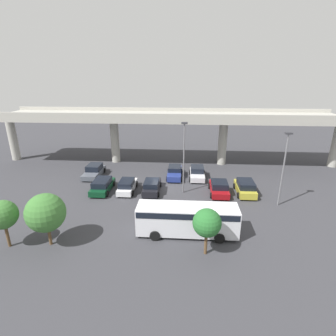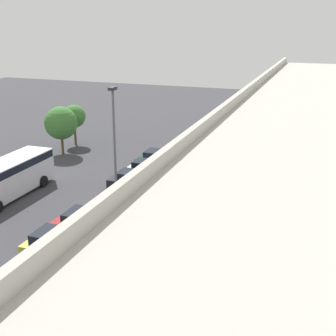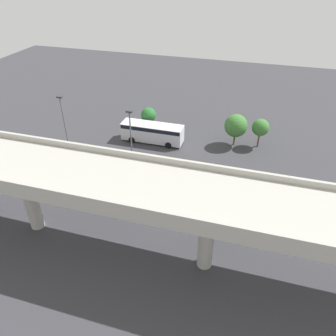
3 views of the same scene
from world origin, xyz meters
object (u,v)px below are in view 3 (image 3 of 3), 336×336
(parked_car_4, at_px, (127,196))
(lamp_post_mid_lot, at_px, (131,139))
(tree_front_right, at_px, (149,115))
(parked_car_5, at_px, (102,190))
(tree_front_centre, at_px, (236,126))
(parked_car_1, at_px, (213,182))
(parked_car_2, at_px, (187,178))
(parked_car_0, at_px, (231,214))
(lamp_post_near_aisle, at_px, (64,121))
(parked_car_6, at_px, (102,164))
(shuttle_bus, at_px, (152,131))
(parked_car_7, at_px, (79,161))
(parked_car_3, at_px, (163,174))
(tree_front_left, at_px, (261,128))

(parked_car_4, distance_m, lamp_post_mid_lot, 6.61)
(tree_front_right, bearing_deg, parked_car_5, 90.34)
(parked_car_5, bearing_deg, tree_front_centre, -38.77)
(parked_car_1, height_order, parked_car_2, parked_car_1)
(parked_car_0, xyz_separation_m, lamp_post_near_aisle, (22.81, -7.18, 3.99))
(lamp_post_mid_lot, bearing_deg, parked_car_5, 69.28)
(parked_car_6, distance_m, shuttle_bus, 9.45)
(tree_front_centre, bearing_deg, parked_car_7, 31.50)
(parked_car_0, xyz_separation_m, shuttle_bus, (12.95, -13.27, 0.89))
(lamp_post_near_aisle, bearing_deg, parked_car_3, 170.08)
(lamp_post_near_aisle, bearing_deg, lamp_post_mid_lot, 166.24)
(parked_car_4, height_order, parked_car_7, parked_car_7)
(lamp_post_mid_lot, distance_m, tree_front_right, 11.67)
(parked_car_0, relative_size, tree_front_centre, 1.07)
(parked_car_0, bearing_deg, parked_car_7, 77.28)
(parked_car_3, distance_m, parked_car_4, 5.58)
(parked_car_0, distance_m, shuttle_bus, 18.56)
(lamp_post_mid_lot, bearing_deg, tree_front_right, -80.31)
(parked_car_5, xyz_separation_m, lamp_post_mid_lot, (-1.83, -4.85, 4.21))
(parked_car_2, bearing_deg, parked_car_5, -60.07)
(shuttle_bus, relative_size, lamp_post_near_aisle, 1.10)
(parked_car_1, height_order, parked_car_5, parked_car_5)
(shuttle_bus, xyz_separation_m, lamp_post_near_aisle, (9.86, 6.09, 3.10))
(parked_car_1, height_order, parked_car_3, parked_car_3)
(parked_car_0, height_order, lamp_post_near_aisle, lamp_post_near_aisle)
(parked_car_2, bearing_deg, lamp_post_mid_lot, -89.06)
(parked_car_0, bearing_deg, tree_front_right, 42.10)
(parked_car_4, bearing_deg, tree_front_right, 11.13)
(parked_car_1, height_order, parked_car_7, parked_car_7)
(parked_car_2, relative_size, tree_front_right, 1.12)
(parked_car_3, height_order, tree_front_centre, tree_front_centre)
(parked_car_5, height_order, tree_front_left, tree_front_left)
(lamp_post_near_aisle, bearing_deg, parked_car_0, 162.53)
(shuttle_bus, bearing_deg, parked_car_6, 66.26)
(parked_car_4, xyz_separation_m, parked_car_5, (3.10, -0.08, 0.01))
(parked_car_7, bearing_deg, parked_car_4, 61.10)
(parked_car_2, relative_size, parked_car_5, 0.99)
(parked_car_2, distance_m, tree_front_right, 14.33)
(parked_car_4, relative_size, parked_car_6, 1.08)
(parked_car_7, distance_m, shuttle_bus, 11.19)
(shuttle_bus, distance_m, lamp_post_mid_lot, 9.25)
(lamp_post_near_aisle, height_order, tree_front_left, lamp_post_near_aisle)
(shuttle_bus, relative_size, tree_front_right, 2.26)
(parked_car_2, distance_m, parked_car_3, 3.01)
(shuttle_bus, height_order, tree_front_left, tree_front_left)
(parked_car_4, distance_m, parked_car_7, 9.82)
(tree_front_left, xyz_separation_m, tree_front_centre, (3.28, 0.49, 0.04))
(lamp_post_near_aisle, relative_size, tree_front_right, 2.06)
(parked_car_2, height_order, lamp_post_mid_lot, lamp_post_mid_lot)
(parked_car_0, bearing_deg, parked_car_6, 74.44)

